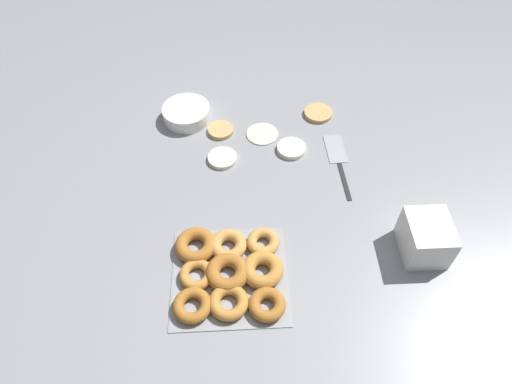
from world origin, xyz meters
The scene contains 10 objects.
ground_plane centered at (0.00, 0.00, 0.00)m, with size 3.00×3.00×0.00m, color gray.
pancake_0 centered at (-0.18, 0.04, 0.01)m, with size 0.09×0.09×0.01m, color silver.
pancake_1 centered at (-0.05, 0.15, 0.00)m, with size 0.11×0.11×0.01m, color beige.
pancake_2 centered at (0.04, 0.08, 0.01)m, with size 0.09×0.09×0.02m, color silver.
pancake_3 centered at (0.16, 0.25, 0.01)m, with size 0.10×0.10×0.01m, color tan.
pancake_4 centered at (-0.19, 0.18, 0.01)m, with size 0.09×0.09×0.01m, color tan.
donut_tray centered at (-0.16, -0.38, 0.02)m, with size 0.31×0.30×0.04m.
batter_bowl centered at (-0.31, 0.25, 0.02)m, with size 0.16×0.16×0.05m.
container_stack centered at (0.36, -0.32, 0.06)m, with size 0.12×0.14×0.12m.
spatula centered at (0.19, 0.04, 0.00)m, with size 0.07×0.28×0.01m.
Camera 1 is at (-0.12, -0.97, 1.08)m, focal length 32.00 mm.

